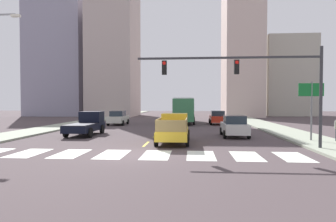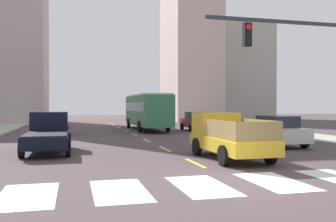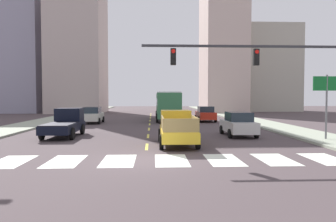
{
  "view_description": "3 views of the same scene",
  "coord_description": "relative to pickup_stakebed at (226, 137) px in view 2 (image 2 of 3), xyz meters",
  "views": [
    {
      "loc": [
        3.03,
        -15.49,
        2.77
      ],
      "look_at": [
        0.65,
        14.19,
        1.91
      ],
      "focal_mm": 31.78,
      "sensor_mm": 36.0,
      "label": 1
    },
    {
      "loc": [
        -4.71,
        -9.91,
        2.29
      ],
      "look_at": [
        1.71,
        14.93,
        1.92
      ],
      "focal_mm": 39.44,
      "sensor_mm": 36.0,
      "label": 2
    },
    {
      "loc": [
        0.36,
        -14.49,
        2.84
      ],
      "look_at": [
        1.71,
        15.17,
        1.52
      ],
      "focal_mm": 35.23,
      "sensor_mm": 36.0,
      "label": 3
    }
  ],
  "objects": [
    {
      "name": "ground_plane",
      "position": [
        -1.78,
        -5.01,
        -0.94
      ],
      "size": [
        160.0,
        160.0,
        0.0
      ],
      "primitive_type": "plane",
      "color": "#473C3E"
    },
    {
      "name": "sidewalk_right",
      "position": [
        9.84,
        12.99,
        -0.86
      ],
      "size": [
        3.56,
        110.0,
        0.15
      ],
      "primitive_type": "cube",
      "color": "#98A08B",
      "rests_on": "ground"
    },
    {
      "name": "crosswalk_stripe_1",
      "position": [
        -7.62,
        -5.01,
        -0.93
      ],
      "size": [
        1.45,
        2.92,
        0.01
      ],
      "primitive_type": "cube",
      "color": "silver",
      "rests_on": "ground"
    },
    {
      "name": "crosswalk_stripe_2",
      "position": [
        -5.28,
        -5.01,
        -0.93
      ],
      "size": [
        1.45,
        2.92,
        0.01
      ],
      "primitive_type": "cube",
      "color": "silver",
      "rests_on": "ground"
    },
    {
      "name": "crosswalk_stripe_3",
      "position": [
        -2.95,
        -5.01,
        -0.93
      ],
      "size": [
        1.45,
        2.92,
        0.01
      ],
      "primitive_type": "cube",
      "color": "silver",
      "rests_on": "ground"
    },
    {
      "name": "crosswalk_stripe_4",
      "position": [
        -0.61,
        -5.01,
        -0.93
      ],
      "size": [
        1.45,
        2.92,
        0.01
      ],
      "primitive_type": "cube",
      "color": "silver",
      "rests_on": "ground"
    },
    {
      "name": "lane_dash_0",
      "position": [
        -1.78,
        -1.01,
        -0.93
      ],
      "size": [
        0.16,
        2.4,
        0.01
      ],
      "primitive_type": "cube",
      "color": "gold",
      "rests_on": "ground"
    },
    {
      "name": "lane_dash_1",
      "position": [
        -1.78,
        3.99,
        -0.93
      ],
      "size": [
        0.16,
        2.4,
        0.01
      ],
      "primitive_type": "cube",
      "color": "gold",
      "rests_on": "ground"
    },
    {
      "name": "lane_dash_2",
      "position": [
        -1.78,
        8.99,
        -0.93
      ],
      "size": [
        0.16,
        2.4,
        0.01
      ],
      "primitive_type": "cube",
      "color": "gold",
      "rests_on": "ground"
    },
    {
      "name": "lane_dash_3",
      "position": [
        -1.78,
        13.99,
        -0.93
      ],
      "size": [
        0.16,
        2.4,
        0.01
      ],
      "primitive_type": "cube",
      "color": "gold",
      "rests_on": "ground"
    },
    {
      "name": "lane_dash_4",
      "position": [
        -1.78,
        18.99,
        -0.93
      ],
      "size": [
        0.16,
        2.4,
        0.01
      ],
      "primitive_type": "cube",
      "color": "gold",
      "rests_on": "ground"
    },
    {
      "name": "lane_dash_5",
      "position": [
        -1.78,
        23.99,
        -0.93
      ],
      "size": [
        0.16,
        2.4,
        0.01
      ],
      "primitive_type": "cube",
      "color": "gold",
      "rests_on": "ground"
    },
    {
      "name": "lane_dash_6",
      "position": [
        -1.78,
        28.99,
        -0.93
      ],
      "size": [
        0.16,
        2.4,
        0.01
      ],
      "primitive_type": "cube",
      "color": "gold",
      "rests_on": "ground"
    },
    {
      "name": "lane_dash_7",
      "position": [
        -1.78,
        33.99,
        -0.93
      ],
      "size": [
        0.16,
        2.4,
        0.01
      ],
      "primitive_type": "cube",
      "color": "gold",
      "rests_on": "ground"
    },
    {
      "name": "pickup_stakebed",
      "position": [
        0.0,
        0.0,
        0.0
      ],
      "size": [
        2.18,
        5.2,
        1.96
      ],
      "rotation": [
        0.0,
        0.0,
        -0.01
      ],
      "color": "gold",
      "rests_on": "ground"
    },
    {
      "name": "pickup_dark",
      "position": [
        -7.69,
        4.23,
        -0.02
      ],
      "size": [
        2.18,
        5.2,
        1.96
      ],
      "rotation": [
        0.0,
        0.0,
        0.03
      ],
      "color": "black",
      "rests_on": "ground"
    },
    {
      "name": "city_bus",
      "position": [
        0.27,
        19.1,
        1.02
      ],
      "size": [
        2.72,
        10.8,
        3.32
      ],
      "rotation": [
        0.0,
        0.0,
        -0.01
      ],
      "color": "#347448",
      "rests_on": "ground"
    },
    {
      "name": "sedan_near_right",
      "position": [
        4.48,
        17.32,
        -0.08
      ],
      "size": [
        2.02,
        4.4,
        1.72
      ],
      "rotation": [
        0.0,
        0.0,
        -0.04
      ],
      "color": "red",
      "rests_on": "ground"
    },
    {
      "name": "sedan_near_left",
      "position": [
        -7.82,
        15.5,
        -0.08
      ],
      "size": [
        2.02,
        4.4,
        1.72
      ],
      "rotation": [
        0.0,
        0.0,
        0.01
      ],
      "color": "beige",
      "rests_on": "ground"
    },
    {
      "name": "sedan_far",
      "position": [
        4.67,
        3.75,
        -0.08
      ],
      "size": [
        2.02,
        4.4,
        1.72
      ],
      "rotation": [
        0.0,
        0.0,
        -0.03
      ],
      "color": "silver",
      "rests_on": "ground"
    },
    {
      "name": "tower_tall_centre",
      "position": [
        -14.4,
        38.64,
        14.75
      ],
      "size": [
        8.81,
        11.19,
        31.37
      ],
      "primitive_type": "cube",
      "color": "#B6A59E",
      "rests_on": "ground"
    },
    {
      "name": "block_mid_left",
      "position": [
        21.34,
        43.8,
        7.23
      ],
      "size": [
        9.9,
        7.99,
        16.34
      ],
      "primitive_type": "cube",
      "color": "#B2AE9E",
      "rests_on": "ground"
    },
    {
      "name": "block_mid_right",
      "position": [
        11.0,
        39.07,
        11.54
      ],
      "size": [
        7.03,
        10.73,
        24.95
      ],
      "primitive_type": "cube",
      "color": "beige",
      "rests_on": "ground"
    }
  ]
}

